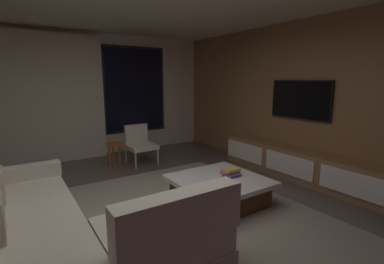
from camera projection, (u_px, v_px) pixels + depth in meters
The scene contains 11 objects.
floor at pixel (153, 227), 3.22m from camera, with size 9.20×9.20×0.00m, color #564C44.
back_wall_with_window at pixel (75, 96), 5.90m from camera, with size 6.60×0.30×2.70m.
media_wall at pixel (317, 100), 4.63m from camera, with size 0.12×7.80×2.70m.
area_rug at pixel (183, 222), 3.32m from camera, with size 3.20×3.80×0.01m, color gray.
sectional_couch at pixel (62, 231), 2.59m from camera, with size 1.98×2.50×0.82m.
coffee_table at pixel (219, 190), 3.81m from camera, with size 1.16×1.16×0.36m.
book_stack_on_coffee_table at pixel (231, 172), 3.87m from camera, with size 0.26×0.18×0.12m.
accent_chair_near_window at pixel (139, 142), 5.66m from camera, with size 0.55×0.57×0.78m.
side_stool at pixel (114, 147), 5.46m from camera, with size 0.32×0.32×0.46m.
media_console at pixel (299, 165), 4.72m from camera, with size 0.46×3.10×0.52m.
mounted_tv at pixel (300, 100), 4.78m from camera, with size 0.05×1.15×0.66m.
Camera 1 is at (-1.26, -2.71, 1.68)m, focal length 25.90 mm.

